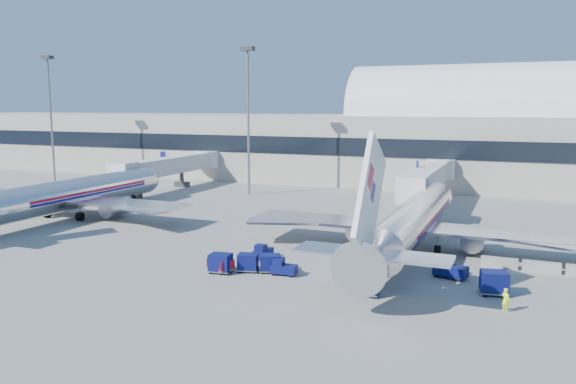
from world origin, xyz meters
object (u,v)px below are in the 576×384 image
at_px(mast_west, 248,99).
at_px(barrier_mid, 542,267).
at_px(airliner_main, 412,221).
at_px(barrier_near, 499,263).
at_px(jetbridge_near, 430,177).
at_px(jetbridge_mid, 174,165).
at_px(cart_open_red, 221,267).
at_px(ramp_worker, 506,300).
at_px(cart_train_c, 221,263).
at_px(cart_solo_far, 494,282).
at_px(airliner_mid, 68,195).
at_px(cart_train_a, 270,263).
at_px(tug_right, 449,268).
at_px(mast_far_west, 50,100).
at_px(cart_solo_near, 367,285).
at_px(tug_lead, 283,267).
at_px(tug_left, 263,252).
at_px(cart_train_b, 248,262).

xyz_separation_m(mast_west, barrier_mid, (41.30, -28.00, -14.34)).
height_order(airliner_main, barrier_near, airliner_main).
relative_size(jetbridge_near, jetbridge_mid, 1.00).
relative_size(cart_open_red, ramp_worker, 1.52).
height_order(airliner_main, jetbridge_mid, airliner_main).
bearing_deg(barrier_mid, jetbridge_mid, 152.65).
xyz_separation_m(cart_train_c, cart_solo_far, (21.18, 3.02, 0.07)).
height_order(cart_open_red, ramp_worker, ramp_worker).
xyz_separation_m(airliner_mid, cart_train_a, (32.48, -11.28, -2.12)).
distance_m(tug_right, cart_solo_far, 4.60).
bearing_deg(airliner_mid, tug_right, -8.63).
height_order(airliner_mid, barrier_near, airliner_mid).
xyz_separation_m(jetbridge_near, cart_train_a, (-7.12, -37.58, -3.13)).
xyz_separation_m(barrier_mid, ramp_worker, (-2.48, -10.83, 0.36)).
bearing_deg(barrier_near, mast_far_west, 160.25).
xyz_separation_m(cart_train_c, cart_solo_near, (12.67, -0.79, -0.05)).
bearing_deg(barrier_near, airliner_main, 162.61).
relative_size(tug_lead, tug_right, 0.77).
distance_m(barrier_near, cart_open_red, 23.70).
height_order(jetbridge_mid, mast_west, mast_west).
bearing_deg(barrier_mid, airliner_mid, 177.31).
relative_size(jetbridge_near, barrier_near, 9.17).
relative_size(airliner_main, jetbridge_near, 1.35).
bearing_deg(mast_west, cart_solo_near, -53.19).
relative_size(mast_west, tug_right, 7.97).
height_order(tug_left, cart_train_b, cart_train_b).
height_order(barrier_near, cart_train_a, cart_train_a).
bearing_deg(jetbridge_near, tug_lead, -98.82).
bearing_deg(ramp_worker, barrier_near, -47.97).
relative_size(mast_west, cart_train_b, 11.28).
xyz_separation_m(mast_far_west, barrier_mid, (81.30, -28.00, -14.34)).
xyz_separation_m(airliner_main, tug_left, (-11.92, -7.69, -2.29)).
relative_size(mast_far_west, ramp_worker, 13.91).
relative_size(cart_train_a, cart_solo_far, 0.90).
distance_m(jetbridge_mid, barrier_near, 59.90).
bearing_deg(airliner_main, barrier_near, -17.39).
height_order(mast_far_west, tug_right, mast_far_west).
bearing_deg(cart_train_b, tug_lead, -9.76).
bearing_deg(barrier_near, jetbridge_near, 109.85).
relative_size(jetbridge_near, cart_solo_far, 11.96).
distance_m(tug_lead, cart_open_red, 5.25).
bearing_deg(jetbridge_mid, ramp_worker, -36.68).
height_order(cart_train_b, cart_solo_far, cart_solo_far).
bearing_deg(cart_open_red, jetbridge_mid, 152.20).
bearing_deg(airliner_main, cart_open_red, -136.29).
height_order(cart_solo_far, cart_open_red, cart_solo_far).
distance_m(airliner_mid, cart_solo_near, 43.71).
relative_size(jetbridge_near, tug_lead, 12.53).
height_order(jetbridge_mid, tug_left, jetbridge_mid).
height_order(jetbridge_mid, cart_solo_far, jetbridge_mid).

